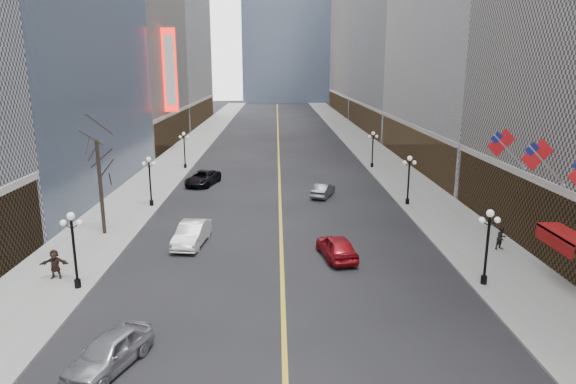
{
  "coord_description": "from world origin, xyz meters",
  "views": [
    {
      "loc": [
        -0.31,
        2.34,
        12.53
      ],
      "look_at": [
        0.09,
        20.2,
        8.16
      ],
      "focal_mm": 32.0,
      "sensor_mm": 36.0,
      "label": 1
    }
  ],
  "objects_px": {
    "streetlamp_west_2": "(150,176)",
    "car_nb_near": "(109,352)",
    "car_nb_far": "(203,178)",
    "car_sb_mid": "(337,247)",
    "streetlamp_east_3": "(373,146)",
    "car_sb_far": "(323,190)",
    "car_nb_mid": "(192,234)",
    "streetlamp_west_1": "(73,242)",
    "streetlamp_east_1": "(488,239)",
    "streetlamp_west_3": "(184,146)",
    "streetlamp_east_2": "(409,175)"
  },
  "relations": [
    {
      "from": "streetlamp_west_2",
      "to": "car_nb_near",
      "type": "distance_m",
      "value": 26.46
    },
    {
      "from": "car_nb_far",
      "to": "car_sb_mid",
      "type": "bearing_deg",
      "value": -48.22
    },
    {
      "from": "car_sb_mid",
      "to": "streetlamp_east_3",
      "type": "bearing_deg",
      "value": -115.23
    },
    {
      "from": "streetlamp_west_2",
      "to": "car_sb_far",
      "type": "bearing_deg",
      "value": 12.14
    },
    {
      "from": "car_nb_mid",
      "to": "car_sb_mid",
      "type": "distance_m",
      "value": 10.54
    },
    {
      "from": "streetlamp_west_1",
      "to": "car_nb_near",
      "type": "xyz_separation_m",
      "value": [
        4.33,
        -8.01,
        -2.13
      ]
    },
    {
      "from": "streetlamp_east_1",
      "to": "car_nb_near",
      "type": "bearing_deg",
      "value": -157.42
    },
    {
      "from": "streetlamp_west_2",
      "to": "streetlamp_west_3",
      "type": "height_order",
      "value": "same"
    },
    {
      "from": "car_nb_far",
      "to": "car_sb_far",
      "type": "xyz_separation_m",
      "value": [
        12.61,
        -5.53,
        -0.1
      ]
    },
    {
      "from": "streetlamp_east_3",
      "to": "car_nb_mid",
      "type": "xyz_separation_m",
      "value": [
        -18.25,
        -28.39,
        -2.07
      ]
    },
    {
      "from": "streetlamp_west_3",
      "to": "car_nb_near",
      "type": "distance_m",
      "value": 44.28
    },
    {
      "from": "streetlamp_east_1",
      "to": "car_sb_mid",
      "type": "distance_m",
      "value": 9.62
    },
    {
      "from": "car_nb_near",
      "to": "streetlamp_east_2",
      "type": "bearing_deg",
      "value": 74.25
    },
    {
      "from": "streetlamp_east_1",
      "to": "streetlamp_west_3",
      "type": "height_order",
      "value": "same"
    },
    {
      "from": "streetlamp_east_2",
      "to": "car_nb_far",
      "type": "bearing_deg",
      "value": 155.93
    },
    {
      "from": "streetlamp_east_2",
      "to": "car_sb_far",
      "type": "height_order",
      "value": "streetlamp_east_2"
    },
    {
      "from": "streetlamp_west_1",
      "to": "car_sb_far",
      "type": "bearing_deg",
      "value": 53.16
    },
    {
      "from": "streetlamp_east_3",
      "to": "car_nb_far",
      "type": "bearing_deg",
      "value": -155.89
    },
    {
      "from": "streetlamp_west_2",
      "to": "car_nb_mid",
      "type": "distance_m",
      "value": 11.87
    },
    {
      "from": "streetlamp_west_2",
      "to": "car_nb_near",
      "type": "bearing_deg",
      "value": -80.54
    },
    {
      "from": "streetlamp_west_1",
      "to": "streetlamp_west_2",
      "type": "distance_m",
      "value": 18.0
    },
    {
      "from": "streetlamp_west_3",
      "to": "car_nb_mid",
      "type": "height_order",
      "value": "streetlamp_west_3"
    },
    {
      "from": "streetlamp_east_2",
      "to": "streetlamp_west_1",
      "type": "bearing_deg",
      "value": -142.67
    },
    {
      "from": "streetlamp_east_2",
      "to": "streetlamp_west_3",
      "type": "relative_size",
      "value": 1.0
    },
    {
      "from": "car_nb_near",
      "to": "car_sb_far",
      "type": "relative_size",
      "value": 1.11
    },
    {
      "from": "streetlamp_west_1",
      "to": "streetlamp_west_2",
      "type": "bearing_deg",
      "value": 90.0
    },
    {
      "from": "streetlamp_west_1",
      "to": "streetlamp_east_2",
      "type": "bearing_deg",
      "value": 37.33
    },
    {
      "from": "streetlamp_east_3",
      "to": "car_sb_far",
      "type": "distance_m",
      "value": 16.52
    },
    {
      "from": "streetlamp_east_1",
      "to": "car_nb_mid",
      "type": "height_order",
      "value": "streetlamp_east_1"
    },
    {
      "from": "streetlamp_east_1",
      "to": "streetlamp_east_3",
      "type": "relative_size",
      "value": 1.0
    },
    {
      "from": "streetlamp_east_3",
      "to": "streetlamp_west_3",
      "type": "bearing_deg",
      "value": 180.0
    },
    {
      "from": "streetlamp_west_2",
      "to": "streetlamp_east_3",
      "type": "bearing_deg",
      "value": 37.33
    },
    {
      "from": "streetlamp_east_1",
      "to": "streetlamp_west_1",
      "type": "xyz_separation_m",
      "value": [
        -23.6,
        0.0,
        0.0
      ]
    },
    {
      "from": "streetlamp_east_3",
      "to": "car_nb_near",
      "type": "relative_size",
      "value": 0.99
    },
    {
      "from": "car_nb_mid",
      "to": "car_nb_far",
      "type": "xyz_separation_m",
      "value": [
        -1.88,
        19.38,
        -0.06
      ]
    },
    {
      "from": "streetlamp_east_2",
      "to": "car_sb_far",
      "type": "distance_m",
      "value": 8.57
    },
    {
      "from": "car_nb_mid",
      "to": "streetlamp_west_3",
      "type": "bearing_deg",
      "value": 107.11
    },
    {
      "from": "car_nb_near",
      "to": "streetlamp_west_1",
      "type": "bearing_deg",
      "value": 139.18
    },
    {
      "from": "streetlamp_east_1",
      "to": "car_nb_far",
      "type": "xyz_separation_m",
      "value": [
        -20.13,
        26.99,
        -2.13
      ]
    },
    {
      "from": "streetlamp_west_2",
      "to": "streetlamp_east_2",
      "type": "bearing_deg",
      "value": 0.0
    },
    {
      "from": "streetlamp_east_1",
      "to": "car_nb_far",
      "type": "distance_m",
      "value": 33.74
    },
    {
      "from": "car_nb_near",
      "to": "car_nb_mid",
      "type": "xyz_separation_m",
      "value": [
        1.02,
        15.63,
        0.05
      ]
    },
    {
      "from": "streetlamp_west_3",
      "to": "streetlamp_west_1",
      "type": "bearing_deg",
      "value": -90.0
    },
    {
      "from": "car_nb_near",
      "to": "car_sb_far",
      "type": "height_order",
      "value": "car_nb_near"
    },
    {
      "from": "streetlamp_east_2",
      "to": "streetlamp_east_3",
      "type": "distance_m",
      "value": 18.0
    },
    {
      "from": "streetlamp_east_3",
      "to": "car_nb_mid",
      "type": "height_order",
      "value": "streetlamp_east_3"
    },
    {
      "from": "car_sb_mid",
      "to": "streetlamp_east_2",
      "type": "bearing_deg",
      "value": -132.1
    },
    {
      "from": "streetlamp_west_1",
      "to": "streetlamp_west_3",
      "type": "relative_size",
      "value": 1.0
    },
    {
      "from": "car_nb_mid",
      "to": "car_nb_far",
      "type": "distance_m",
      "value": 19.47
    },
    {
      "from": "car_sb_mid",
      "to": "streetlamp_west_3",
      "type": "bearing_deg",
      "value": -74.35
    }
  ]
}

